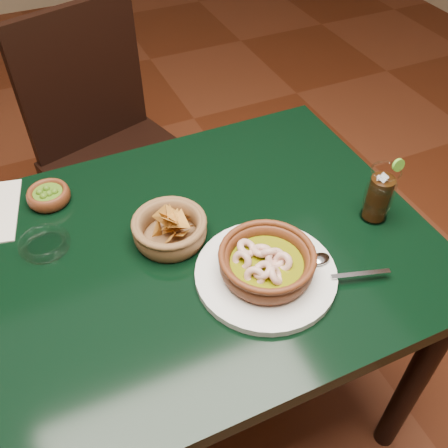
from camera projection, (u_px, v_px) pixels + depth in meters
name	position (u px, v px, depth m)	size (l,w,h in m)	color
ground	(182.00, 409.00, 1.61)	(7.00, 7.00, 0.00)	#471C0C
dining_table	(165.00, 285.00, 1.15)	(1.20, 0.80, 0.75)	black
dining_chair	(114.00, 149.00, 1.70)	(0.57, 0.57, 0.99)	black
shrimp_plate	(267.00, 266.00, 1.02)	(0.38, 0.30, 0.08)	silver
chip_basket	(170.00, 229.00, 1.10)	(0.20, 0.20, 0.12)	brown
guacamole_ramekin	(49.00, 195.00, 1.20)	(0.12, 0.12, 0.04)	#512411
cola_drink	(379.00, 195.00, 1.12)	(0.14, 0.14, 0.16)	white
glass_ashtray	(45.00, 244.00, 1.09)	(0.12, 0.12, 0.03)	white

